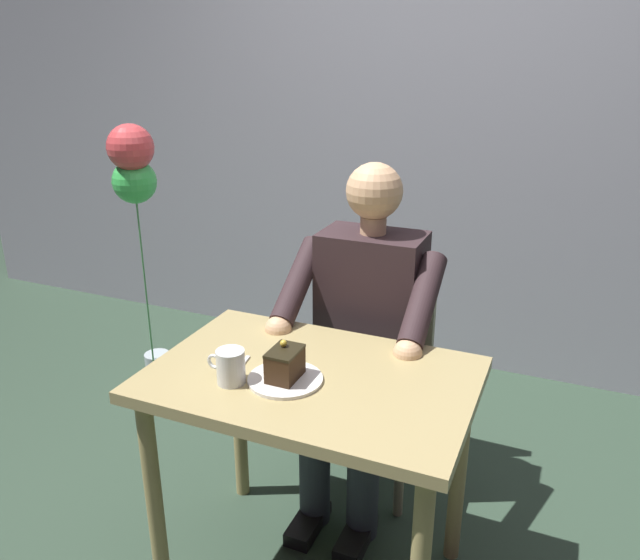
# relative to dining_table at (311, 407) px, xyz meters

# --- Properties ---
(cafe_rear_panel) EXTENTS (6.40, 0.12, 3.00)m
(cafe_rear_panel) POSITION_rel_dining_table_xyz_m (0.00, -1.68, 0.88)
(cafe_rear_panel) COLOR #9C9CA9
(cafe_rear_panel) RESTS_ON ground
(dining_table) EXTENTS (0.92, 0.62, 0.73)m
(dining_table) POSITION_rel_dining_table_xyz_m (0.00, 0.00, 0.00)
(dining_table) COLOR tan
(dining_table) RESTS_ON ground
(chair) EXTENTS (0.42, 0.42, 0.88)m
(chair) POSITION_rel_dining_table_xyz_m (0.00, -0.62, -0.14)
(chair) COLOR gray
(chair) RESTS_ON ground
(seated_person) EXTENTS (0.53, 0.58, 1.25)m
(seated_person) POSITION_rel_dining_table_xyz_m (0.00, -0.45, 0.02)
(seated_person) COLOR #322326
(seated_person) RESTS_ON ground
(dessert_plate) EXTENTS (0.21, 0.21, 0.01)m
(dessert_plate) POSITION_rel_dining_table_xyz_m (0.05, 0.06, 0.11)
(dessert_plate) COLOR white
(dessert_plate) RESTS_ON dining_table
(cake_slice) EXTENTS (0.08, 0.11, 0.11)m
(cake_slice) POSITION_rel_dining_table_xyz_m (0.05, 0.06, 0.16)
(cake_slice) COLOR #362312
(cake_slice) RESTS_ON dessert_plate
(coffee_cup) EXTENTS (0.11, 0.08, 0.10)m
(coffee_cup) POSITION_rel_dining_table_xyz_m (0.19, 0.13, 0.16)
(coffee_cup) COLOR silver
(coffee_cup) RESTS_ON dining_table
(dessert_spoon) EXTENTS (0.03, 0.14, 0.01)m
(dessert_spoon) POSITION_rel_dining_table_xyz_m (0.21, 0.07, 0.11)
(dessert_spoon) COLOR silver
(dessert_spoon) RESTS_ON dining_table
(balloon_display) EXTENTS (0.21, 0.22, 1.31)m
(balloon_display) POSITION_rel_dining_table_xyz_m (1.12, -0.67, 0.34)
(balloon_display) COLOR #B2C1C6
(balloon_display) RESTS_ON ground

